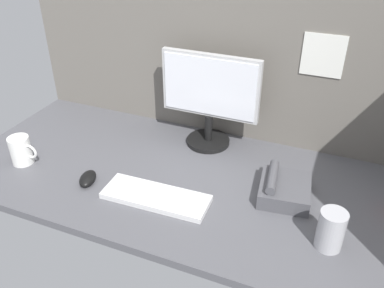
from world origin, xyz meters
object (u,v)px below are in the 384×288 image
(keyboard, at_px, (156,197))
(monitor, at_px, (210,97))
(mouse, at_px, (88,178))
(desk_phone, at_px, (284,189))
(mug_ceramic_white, at_px, (21,150))
(mug_steel, at_px, (331,230))

(keyboard, bearing_deg, monitor, 83.29)
(mouse, bearing_deg, desk_phone, -0.74)
(monitor, xyz_separation_m, mug_ceramic_white, (-0.61, -0.42, -0.16))
(mug_steel, xyz_separation_m, mug_ceramic_white, (-1.15, 0.00, -0.01))
(monitor, bearing_deg, mug_steel, -38.22)
(monitor, bearing_deg, keyboard, -94.88)
(mouse, xyz_separation_m, mug_ceramic_white, (-0.31, 0.01, 0.04))
(mug_steel, height_order, mug_ceramic_white, mug_steel)
(mug_steel, height_order, desk_phone, mug_steel)
(keyboard, bearing_deg, mug_ceramic_white, 177.84)
(mug_steel, distance_m, mug_ceramic_white, 1.15)
(mouse, distance_m, mug_steel, 0.84)
(keyboard, xyz_separation_m, mouse, (-0.27, -0.01, 0.01))
(mouse, relative_size, desk_phone, 0.46)
(mug_steel, bearing_deg, desk_phone, 133.23)
(mouse, xyz_separation_m, desk_phone, (0.67, 0.19, 0.01))
(monitor, relative_size, mug_ceramic_white, 3.40)
(mug_ceramic_white, bearing_deg, desk_phone, 10.40)
(monitor, bearing_deg, mouse, -125.54)
(keyboard, distance_m, mug_steel, 0.57)
(mug_ceramic_white, xyz_separation_m, desk_phone, (0.98, 0.18, -0.02))
(monitor, distance_m, mug_ceramic_white, 0.76)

